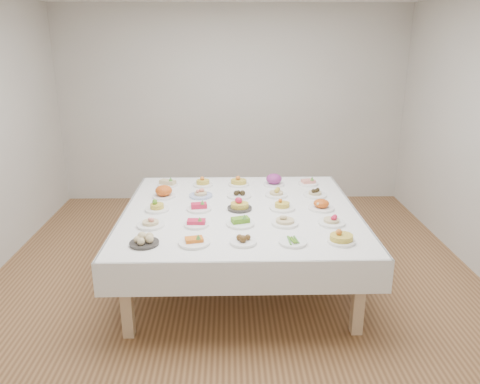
{
  "coord_description": "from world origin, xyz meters",
  "views": [
    {
      "loc": [
        -0.05,
        -4.32,
        2.32
      ],
      "look_at": [
        0.05,
        0.07,
        0.88
      ],
      "focal_mm": 35.0,
      "sensor_mm": 36.0,
      "label": 1
    }
  ],
  "objects_px": {
    "display_table": "(240,216)",
    "dish_24": "(308,181)",
    "dish_0": "(144,239)",
    "dish_12": "(240,202)"
  },
  "relations": [
    {
      "from": "display_table",
      "to": "dish_24",
      "type": "height_order",
      "value": "dish_24"
    },
    {
      "from": "dish_12",
      "to": "dish_24",
      "type": "distance_m",
      "value": 1.13
    },
    {
      "from": "dish_24",
      "to": "dish_0",
      "type": "bearing_deg",
      "value": -134.75
    },
    {
      "from": "dish_24",
      "to": "display_table",
      "type": "bearing_deg",
      "value": -134.61
    },
    {
      "from": "display_table",
      "to": "dish_0",
      "type": "bearing_deg",
      "value": -134.89
    },
    {
      "from": "display_table",
      "to": "dish_24",
      "type": "distance_m",
      "value": 1.13
    },
    {
      "from": "dish_0",
      "to": "dish_24",
      "type": "distance_m",
      "value": 2.24
    },
    {
      "from": "display_table",
      "to": "dish_24",
      "type": "bearing_deg",
      "value": 45.39
    },
    {
      "from": "dish_0",
      "to": "dish_12",
      "type": "xyz_separation_m",
      "value": [
        0.78,
        0.8,
        0.03
      ]
    },
    {
      "from": "dish_0",
      "to": "dish_24",
      "type": "height_order",
      "value": "dish_0"
    }
  ]
}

